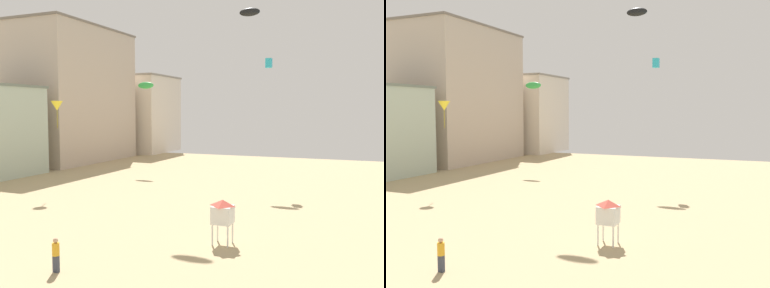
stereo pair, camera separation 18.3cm
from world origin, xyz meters
The scene contains 8 objects.
boardwalk_hotel_mid centered at (-24.74, 43.57, 9.88)m, with size 11.66×19.23×19.74m.
boardwalk_hotel_far centered at (-24.74, 60.55, 6.93)m, with size 16.07×12.26×13.85m.
kite_flyer centered at (3.54, 6.84, 0.92)m, with size 0.34×0.34×1.64m.
lifeguard_stand centered at (9.38, 13.81, 1.84)m, with size 1.10×1.10×2.55m.
kite_black_parafoil centered at (4.72, 36.43, 18.02)m, with size 2.25×0.62×0.87m.
kite_green_parafoil centered at (-9.01, 38.40, 10.69)m, with size 2.17×0.60×0.84m.
kite_yellow_delta centered at (-9.43, 22.47, 7.97)m, with size 1.08×1.08×2.46m.
kite_cyan_box centered at (7.51, 33.53, 12.24)m, with size 0.59×0.59×0.92m.
Camera 1 is at (16.84, -8.52, 7.53)m, focal length 39.72 mm.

